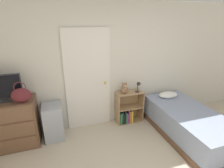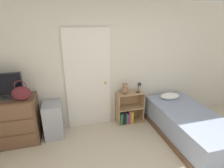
# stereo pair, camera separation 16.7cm
# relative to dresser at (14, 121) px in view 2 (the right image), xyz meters

# --- Properties ---
(wall_back) EXTENTS (10.00, 0.06, 2.55)m
(wall_back) POSITION_rel_dresser_xyz_m (1.90, 0.29, 0.83)
(wall_back) COLOR beige
(wall_back) RESTS_ON ground_plane
(door_closed) EXTENTS (0.91, 0.09, 2.05)m
(door_closed) POSITION_rel_dresser_xyz_m (1.42, 0.24, 0.58)
(door_closed) COLOR silver
(door_closed) RESTS_ON ground_plane
(dresser) EXTENTS (0.84, 0.49, 0.89)m
(dresser) POSITION_rel_dresser_xyz_m (0.00, 0.00, 0.00)
(dresser) COLOR brown
(dresser) RESTS_ON ground_plane
(tv) EXTENTS (0.60, 0.16, 0.46)m
(tv) POSITION_rel_dresser_xyz_m (-0.04, 0.01, 0.69)
(tv) COLOR #2D2D33
(tv) RESTS_ON dresser
(handbag) EXTENTS (0.31, 0.13, 0.36)m
(handbag) POSITION_rel_dresser_xyz_m (0.25, -0.14, 0.58)
(handbag) COLOR #591E23
(handbag) RESTS_ON dresser
(storage_bin) EXTENTS (0.35, 0.42, 0.69)m
(storage_bin) POSITION_rel_dresser_xyz_m (0.68, 0.03, -0.10)
(storage_bin) COLOR #999EA8
(storage_bin) RESTS_ON ground_plane
(bookshelf) EXTENTS (0.58, 0.27, 0.71)m
(bookshelf) POSITION_rel_dresser_xyz_m (2.25, 0.11, -0.17)
(bookshelf) COLOR tan
(bookshelf) RESTS_ON ground_plane
(teddy_bear) EXTENTS (0.16, 0.16, 0.24)m
(teddy_bear) POSITION_rel_dresser_xyz_m (2.16, 0.10, 0.36)
(teddy_bear) COLOR #8C6647
(teddy_bear) RESTS_ON bookshelf
(desk_lamp) EXTENTS (0.10, 0.10, 0.23)m
(desk_lamp) POSITION_rel_dresser_xyz_m (2.47, 0.07, 0.42)
(desk_lamp) COLOR #262628
(desk_lamp) RESTS_ON bookshelf
(bed) EXTENTS (0.97, 1.95, 0.65)m
(bed) POSITION_rel_dresser_xyz_m (3.18, -0.72, -0.18)
(bed) COLOR brown
(bed) RESTS_ON ground_plane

